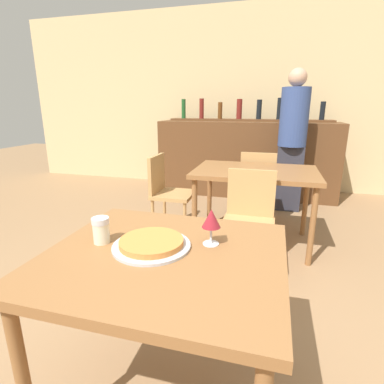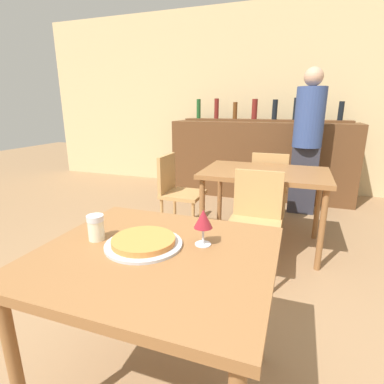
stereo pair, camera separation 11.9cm
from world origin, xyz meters
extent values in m
cube|color=#D1B784|center=(0.00, 4.00, 1.40)|extent=(8.00, 0.05, 2.80)
cube|color=brown|center=(0.00, 0.00, 0.73)|extent=(0.96, 0.86, 0.04)
cylinder|color=brown|center=(-0.42, -0.37, 0.35)|extent=(0.05, 0.05, 0.71)
cylinder|color=brown|center=(-0.42, 0.37, 0.35)|extent=(0.05, 0.05, 0.71)
cylinder|color=brown|center=(0.42, 0.37, 0.35)|extent=(0.05, 0.05, 0.71)
cube|color=brown|center=(0.25, 1.79, 0.72)|extent=(1.13, 0.77, 0.04)
cylinder|color=brown|center=(-0.26, 1.46, 0.35)|extent=(0.05, 0.05, 0.70)
cylinder|color=brown|center=(0.76, 1.46, 0.35)|extent=(0.05, 0.05, 0.70)
cylinder|color=brown|center=(-0.26, 2.11, 0.35)|extent=(0.05, 0.05, 0.70)
cylinder|color=brown|center=(0.76, 2.11, 0.35)|extent=(0.05, 0.05, 0.70)
cube|color=brown|center=(0.00, 3.50, 0.55)|extent=(2.60, 0.56, 1.10)
cube|color=brown|center=(0.00, 3.64, 1.11)|extent=(2.39, 0.24, 0.03)
cylinder|color=#1E5123|center=(-1.02, 3.64, 1.27)|extent=(0.06, 0.06, 0.29)
cylinder|color=maroon|center=(-0.73, 3.64, 1.28)|extent=(0.07, 0.07, 0.30)
cylinder|color=#5B3314|center=(-0.44, 3.64, 1.25)|extent=(0.07, 0.07, 0.24)
cylinder|color=maroon|center=(-0.15, 3.64, 1.27)|extent=(0.08, 0.08, 0.29)
cylinder|color=black|center=(0.15, 3.64, 1.27)|extent=(0.07, 0.07, 0.28)
cylinder|color=black|center=(0.44, 3.64, 1.28)|extent=(0.07, 0.07, 0.30)
cylinder|color=black|center=(0.73, 3.64, 1.25)|extent=(0.07, 0.07, 0.25)
cylinder|color=black|center=(1.02, 3.64, 1.25)|extent=(0.07, 0.07, 0.25)
cube|color=tan|center=(0.25, 1.15, 0.43)|extent=(0.40, 0.40, 0.04)
cube|color=tan|center=(0.25, 1.33, 0.64)|extent=(0.38, 0.04, 0.38)
cylinder|color=tan|center=(0.08, 0.98, 0.21)|extent=(0.03, 0.03, 0.42)
cylinder|color=tan|center=(0.42, 0.98, 0.21)|extent=(0.03, 0.03, 0.42)
cylinder|color=tan|center=(0.08, 1.32, 0.21)|extent=(0.03, 0.03, 0.42)
cylinder|color=tan|center=(0.42, 1.32, 0.21)|extent=(0.03, 0.03, 0.42)
cube|color=tan|center=(0.25, 2.42, 0.43)|extent=(0.40, 0.40, 0.04)
cube|color=tan|center=(0.25, 2.24, 0.64)|extent=(0.38, 0.04, 0.38)
cylinder|color=tan|center=(0.42, 2.59, 0.21)|extent=(0.03, 0.03, 0.42)
cylinder|color=tan|center=(0.08, 2.59, 0.21)|extent=(0.03, 0.03, 0.42)
cylinder|color=tan|center=(0.42, 2.25, 0.21)|extent=(0.03, 0.03, 0.42)
cylinder|color=tan|center=(0.08, 2.25, 0.21)|extent=(0.03, 0.03, 0.42)
cube|color=tan|center=(-0.57, 1.79, 0.43)|extent=(0.40, 0.40, 0.04)
cube|color=tan|center=(-0.75, 1.79, 0.64)|extent=(0.04, 0.38, 0.38)
cylinder|color=tan|center=(-0.40, 1.62, 0.21)|extent=(0.03, 0.03, 0.42)
cylinder|color=tan|center=(-0.40, 1.96, 0.21)|extent=(0.03, 0.03, 0.42)
cylinder|color=tan|center=(-0.74, 1.62, 0.21)|extent=(0.03, 0.03, 0.42)
cylinder|color=tan|center=(-0.74, 1.96, 0.21)|extent=(0.03, 0.03, 0.42)
cylinder|color=#B7B7BC|center=(-0.07, 0.03, 0.75)|extent=(0.33, 0.33, 0.01)
cylinder|color=#CC7A38|center=(-0.07, 0.03, 0.77)|extent=(0.27, 0.27, 0.02)
cylinder|color=beige|center=(-0.29, 0.02, 0.79)|extent=(0.07, 0.07, 0.09)
cylinder|color=silver|center=(-0.29, 0.02, 0.85)|extent=(0.07, 0.07, 0.03)
cube|color=#2D2D38|center=(0.61, 2.92, 0.42)|extent=(0.32, 0.18, 0.84)
cylinder|color=#33477F|center=(0.61, 2.92, 1.18)|extent=(0.34, 0.34, 0.70)
sphere|color=tan|center=(0.61, 2.92, 1.64)|extent=(0.22, 0.22, 0.22)
cylinder|color=silver|center=(0.17, 0.13, 0.75)|extent=(0.07, 0.07, 0.00)
cylinder|color=silver|center=(0.17, 0.13, 0.79)|extent=(0.01, 0.01, 0.07)
cone|color=maroon|center=(0.17, 0.13, 0.87)|extent=(0.08, 0.08, 0.08)
camera|label=1|loc=(0.40, -1.03, 1.32)|focal=28.00mm
camera|label=2|loc=(0.51, -0.99, 1.32)|focal=28.00mm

